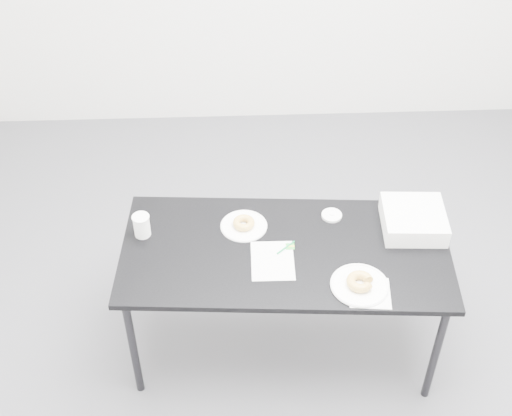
{
  "coord_description": "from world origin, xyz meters",
  "views": [
    {
      "loc": [
        -0.25,
        -2.35,
        3.0
      ],
      "look_at": [
        -0.15,
        0.02,
        0.86
      ],
      "focal_mm": 50.0,
      "sensor_mm": 36.0,
      "label": 1
    }
  ],
  "objects_px": {
    "coffee_cup": "(142,225)",
    "table": "(285,257)",
    "pen": "(286,247)",
    "bakery_box": "(413,220)",
    "plate_near": "(360,285)",
    "donut_far": "(244,223)",
    "donut_near": "(360,282)",
    "scorecard": "(273,261)",
    "plate_far": "(244,226)"
  },
  "relations": [
    {
      "from": "coffee_cup",
      "to": "table",
      "type": "bearing_deg",
      "value": -11.0
    },
    {
      "from": "table",
      "to": "pen",
      "type": "distance_m",
      "value": 0.06
    },
    {
      "from": "bakery_box",
      "to": "plate_near",
      "type": "bearing_deg",
      "value": -127.21
    },
    {
      "from": "plate_near",
      "to": "donut_far",
      "type": "height_order",
      "value": "donut_far"
    },
    {
      "from": "donut_far",
      "to": "coffee_cup",
      "type": "bearing_deg",
      "value": -175.9
    },
    {
      "from": "bakery_box",
      "to": "donut_near",
      "type": "bearing_deg",
      "value": -127.21
    },
    {
      "from": "donut_near",
      "to": "table",
      "type": "bearing_deg",
      "value": 142.16
    },
    {
      "from": "scorecard",
      "to": "bakery_box",
      "type": "xyz_separation_m",
      "value": [
        0.67,
        0.19,
        0.05
      ]
    },
    {
      "from": "donut_near",
      "to": "donut_far",
      "type": "height_order",
      "value": "donut_near"
    },
    {
      "from": "plate_far",
      "to": "table",
      "type": "bearing_deg",
      "value": -41.04
    },
    {
      "from": "table",
      "to": "plate_near",
      "type": "relative_size",
      "value": 6.1
    },
    {
      "from": "pen",
      "to": "plate_far",
      "type": "bearing_deg",
      "value": 98.33
    },
    {
      "from": "table",
      "to": "coffee_cup",
      "type": "distance_m",
      "value": 0.68
    },
    {
      "from": "bakery_box",
      "to": "table",
      "type": "bearing_deg",
      "value": -165.45
    },
    {
      "from": "pen",
      "to": "plate_near",
      "type": "bearing_deg",
      "value": -81.16
    },
    {
      "from": "scorecard",
      "to": "bakery_box",
      "type": "height_order",
      "value": "bakery_box"
    },
    {
      "from": "scorecard",
      "to": "donut_near",
      "type": "relative_size",
      "value": 2.05
    },
    {
      "from": "table",
      "to": "bakery_box",
      "type": "height_order",
      "value": "bakery_box"
    },
    {
      "from": "donut_far",
      "to": "coffee_cup",
      "type": "height_order",
      "value": "coffee_cup"
    },
    {
      "from": "scorecard",
      "to": "plate_near",
      "type": "relative_size",
      "value": 0.96
    },
    {
      "from": "pen",
      "to": "donut_near",
      "type": "distance_m",
      "value": 0.39
    },
    {
      "from": "table",
      "to": "pen",
      "type": "height_order",
      "value": "pen"
    },
    {
      "from": "coffee_cup",
      "to": "bakery_box",
      "type": "relative_size",
      "value": 0.4
    },
    {
      "from": "bakery_box",
      "to": "scorecard",
      "type": "bearing_deg",
      "value": -161.02
    },
    {
      "from": "pen",
      "to": "donut_near",
      "type": "bearing_deg",
      "value": -81.16
    },
    {
      "from": "plate_near",
      "to": "plate_far",
      "type": "bearing_deg",
      "value": 140.91
    },
    {
      "from": "plate_near",
      "to": "coffee_cup",
      "type": "xyz_separation_m",
      "value": [
        -0.96,
        0.36,
        0.05
      ]
    },
    {
      "from": "pen",
      "to": "coffee_cup",
      "type": "relative_size",
      "value": 0.99
    },
    {
      "from": "pen",
      "to": "plate_far",
      "type": "xyz_separation_m",
      "value": [
        -0.19,
        0.15,
        -0.0
      ]
    },
    {
      "from": "table",
      "to": "bakery_box",
      "type": "bearing_deg",
      "value": 15.31
    },
    {
      "from": "donut_far",
      "to": "table",
      "type": "bearing_deg",
      "value": -41.04
    },
    {
      "from": "table",
      "to": "coffee_cup",
      "type": "height_order",
      "value": "coffee_cup"
    },
    {
      "from": "table",
      "to": "donut_near",
      "type": "distance_m",
      "value": 0.39
    },
    {
      "from": "donut_far",
      "to": "bakery_box",
      "type": "relative_size",
      "value": 0.36
    },
    {
      "from": "pen",
      "to": "bakery_box",
      "type": "distance_m",
      "value": 0.62
    },
    {
      "from": "scorecard",
      "to": "bakery_box",
      "type": "distance_m",
      "value": 0.7
    },
    {
      "from": "plate_near",
      "to": "donut_far",
      "type": "bearing_deg",
      "value": 140.91
    },
    {
      "from": "scorecard",
      "to": "plate_far",
      "type": "height_order",
      "value": "plate_far"
    },
    {
      "from": "pen",
      "to": "plate_near",
      "type": "distance_m",
      "value": 0.39
    },
    {
      "from": "table",
      "to": "scorecard",
      "type": "relative_size",
      "value": 6.34
    },
    {
      "from": "pen",
      "to": "bakery_box",
      "type": "relative_size",
      "value": 0.4
    },
    {
      "from": "plate_near",
      "to": "donut_near",
      "type": "xyz_separation_m",
      "value": [
        0.0,
        0.0,
        0.02
      ]
    },
    {
      "from": "plate_far",
      "to": "scorecard",
      "type": "bearing_deg",
      "value": -61.96
    },
    {
      "from": "scorecard",
      "to": "coffee_cup",
      "type": "height_order",
      "value": "coffee_cup"
    },
    {
      "from": "coffee_cup",
      "to": "pen",
      "type": "bearing_deg",
      "value": -10.32
    },
    {
      "from": "table",
      "to": "bakery_box",
      "type": "distance_m",
      "value": 0.63
    },
    {
      "from": "bakery_box",
      "to": "plate_far",
      "type": "bearing_deg",
      "value": -179.72
    },
    {
      "from": "table",
      "to": "scorecard",
      "type": "xyz_separation_m",
      "value": [
        -0.06,
        -0.07,
        0.05
      ]
    },
    {
      "from": "scorecard",
      "to": "plate_far",
      "type": "bearing_deg",
      "value": 118.77
    },
    {
      "from": "plate_near",
      "to": "bakery_box",
      "type": "xyz_separation_m",
      "value": [
        0.3,
        0.36,
        0.04
      ]
    }
  ]
}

